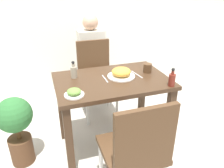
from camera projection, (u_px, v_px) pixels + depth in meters
The scene contains 14 objects.
ground_plane at pixel (112, 145), 2.28m from camera, with size 16.00×16.00×0.00m, color #B7B2A8.
wall_back at pixel (77, 0), 3.02m from camera, with size 8.00×0.05×2.60m.
dining_table at pixel (112, 92), 2.01m from camera, with size 1.01×0.67×0.75m.
chair_near at pixel (136, 149), 1.47m from camera, with size 0.42×0.42×0.91m.
chair_far at pixel (96, 74), 2.65m from camera, with size 0.42×0.42×0.91m.
food_plate at pixel (121, 73), 1.98m from camera, with size 0.25×0.25×0.09m.
side_plate at pixel (74, 93), 1.66m from camera, with size 0.15×0.15×0.06m.
drink_cup at pixel (148, 68), 2.08m from camera, with size 0.08×0.08×0.09m.
sauce_bottle at pixel (74, 71), 1.95m from camera, with size 0.06×0.06×0.16m.
condiment_bottle at pixel (172, 79), 1.80m from camera, with size 0.06×0.06×0.16m.
fork_utensil at pixel (105, 79), 1.95m from camera, with size 0.01×0.16×0.00m.
spoon_utensil at pixel (137, 74), 2.04m from camera, with size 0.04×0.19×0.00m.
potted_plant_left at pixel (16, 125), 1.91m from camera, with size 0.31×0.31×0.67m.
person_figure at pixel (92, 59), 2.98m from camera, with size 0.34×0.22×1.17m.
Camera 1 is at (-0.57, -1.69, 1.55)m, focal length 35.00 mm.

